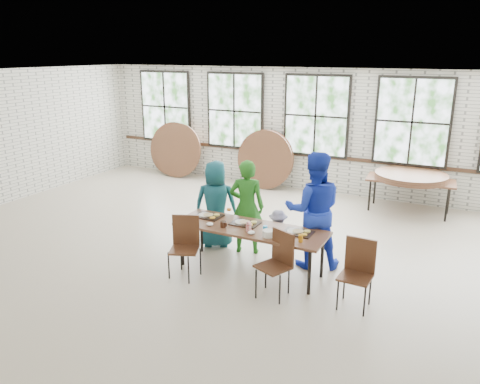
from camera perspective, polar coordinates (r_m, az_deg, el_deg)
The scene contains 13 objects.
room at distance 11.51m, azimuth 9.24°, elevation 8.91°, with size 12.00×12.00×12.00m.
dining_table at distance 7.30m, azimuth 1.27°, elevation -4.69°, with size 2.40×0.80×0.74m.
chair_near_left at distance 7.30m, azimuth -6.70°, elevation -5.93°, with size 0.54×0.54×0.95m.
chair_near_right at distance 6.69m, azimuth 4.66°, elevation -8.05°, with size 0.55×0.54×0.95m.
chair_spare at distance 6.60m, azimuth 14.17°, elevation -8.88°, with size 0.44×0.42×0.95m.
adult_teal at distance 8.24m, azimuth -2.96°, elevation -1.49°, with size 0.76×0.50×1.56m, color #1A5363.
adult_green at distance 7.96m, azimuth 0.83°, elevation -1.82°, with size 0.60×0.39×1.64m, color #236A1C.
toddler at distance 7.88m, azimuth 4.64°, elevation -5.16°, with size 0.55×0.32×0.85m, color #1F1544.
adult_blue at distance 7.51m, azimuth 8.94°, elevation -2.20°, with size 0.92×0.72×1.89m, color #1B34BE.
storage_table at distance 10.65m, azimuth 20.05°, elevation 1.19°, with size 1.85×0.88×0.74m.
tabletop_clutter at distance 7.22m, azimuth 1.61°, elevation -4.30°, with size 2.02×0.60×0.11m.
round_tops_stacked at distance 10.62m, azimuth 20.12°, elevation 1.81°, with size 1.50×1.50×0.13m.
round_tops_leaning at distance 12.46m, azimuth -2.71°, elevation 4.58°, with size 4.36×0.45×1.49m.
Camera 1 is at (3.47, -6.44, 3.36)m, focal length 35.00 mm.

